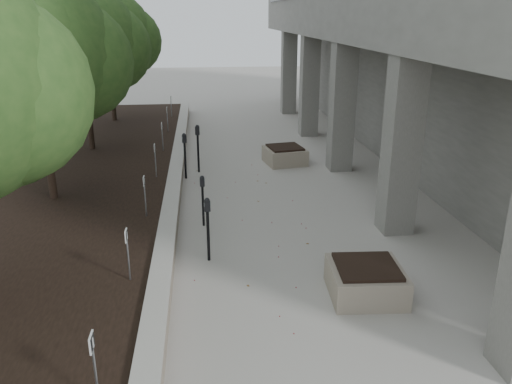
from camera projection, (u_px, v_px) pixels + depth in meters
retaining_wall at (175, 187)px, 14.20m from camera, size 0.39×26.00×0.50m
planting_bed at (38, 193)px, 13.84m from camera, size 7.00×26.00×0.40m
crabapple_tree_3 at (39, 89)px, 12.01m from camera, size 4.60×4.00×5.44m
crabapple_tree_4 at (84, 68)px, 16.70m from camera, size 4.60×4.00×5.44m
crabapple_tree_5 at (109, 56)px, 21.39m from camera, size 4.60×4.00×5.44m
parking_sign_2 at (95, 369)px, 5.96m from camera, size 0.04×0.22×0.96m
parking_sign_3 at (128, 255)px, 8.78m from camera, size 0.04×0.22×0.96m
parking_sign_4 at (145, 196)px, 11.59m from camera, size 0.04×0.22×0.96m
parking_sign_5 at (155, 161)px, 14.40m from camera, size 0.04×0.22×0.96m
parking_sign_6 at (162, 137)px, 17.22m from camera, size 0.04×0.22×0.96m
parking_sign_7 at (167, 119)px, 20.03m from camera, size 0.04×0.22×0.96m
parking_sign_8 at (171, 106)px, 22.85m from camera, size 0.04×0.22×0.96m
parking_meter_2 at (208, 230)px, 10.29m from camera, size 0.15×0.11×1.37m
parking_meter_3 at (203, 201)px, 12.03m from camera, size 0.13×0.10×1.26m
parking_meter_4 at (185, 156)px, 15.50m from camera, size 0.16×0.14×1.43m
parking_meter_5 at (198, 149)px, 16.09m from camera, size 0.17×0.13×1.54m
planter_front at (366, 280)px, 9.13m from camera, size 1.36×1.36×0.60m
planter_back at (285, 155)px, 17.22m from camera, size 1.46×1.46×0.59m
berry_scatter at (250, 255)px, 10.70m from camera, size 3.30×14.10×0.02m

